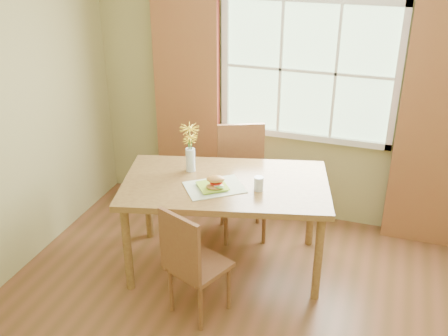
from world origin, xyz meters
The scene contains 12 objects.
room centered at (0.00, 0.00, 1.35)m, with size 4.24×3.84×2.74m.
window centered at (0.00, 1.87, 1.50)m, with size 1.62×0.06×1.32m.
curtain_left centered at (-1.15, 1.78, 1.10)m, with size 0.65×0.08×2.20m, color maroon.
curtain_right centered at (1.15, 1.78, 1.10)m, with size 0.65×0.08×2.20m, color maroon.
dining_table centered at (-0.44, 0.83, 0.73)m, with size 1.84×1.31×0.81m.
chair_near centered at (-0.47, 0.14, 0.51)m, with size 0.51×0.51×0.93m.
chair_far centered at (-0.48, 1.43, 0.58)m, with size 0.58×0.58×1.05m.
placemat centered at (-0.49, 0.71, 0.82)m, with size 0.45×0.33×0.01m, color beige.
plate centered at (-0.50, 0.70, 0.82)m, with size 0.22×0.22×0.01m, color #9ACF33.
croissant_sandwich centered at (-0.47, 0.66, 0.88)m, with size 0.17×0.14×0.11m.
water_glass centered at (-0.15, 0.78, 0.87)m, with size 0.08×0.08×0.11m.
flower_vase centered at (-0.79, 0.94, 1.06)m, with size 0.17×0.17×0.41m.
Camera 1 is at (0.75, -2.76, 2.77)m, focal length 42.00 mm.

